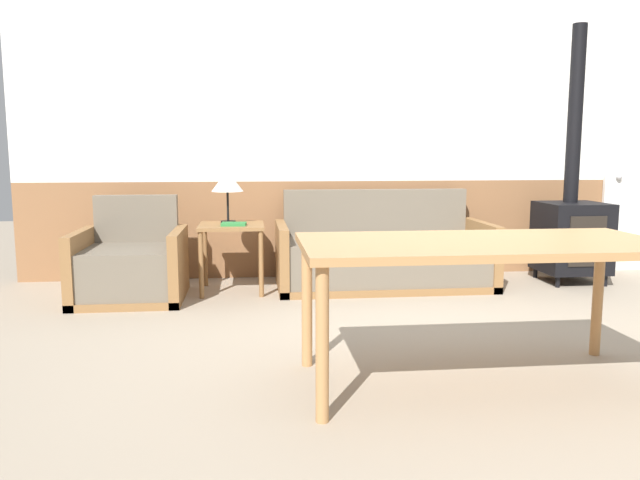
# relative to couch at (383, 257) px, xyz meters

# --- Properties ---
(ground_plane) EXTENTS (16.00, 16.00, 0.00)m
(ground_plane) POSITION_rel_couch_xyz_m (0.28, -2.07, -0.26)
(ground_plane) COLOR gray
(wall_back) EXTENTS (7.20, 0.06, 2.70)m
(wall_back) POSITION_rel_couch_xyz_m (0.28, 0.56, 1.09)
(wall_back) COLOR #8E603D
(wall_back) RESTS_ON ground_plane
(couch) EXTENTS (1.89, 0.85, 0.85)m
(couch) POSITION_rel_couch_xyz_m (0.00, 0.00, 0.00)
(couch) COLOR olive
(couch) RESTS_ON ground_plane
(armchair) EXTENTS (0.86, 0.82, 0.83)m
(armchair) POSITION_rel_couch_xyz_m (-2.15, -0.26, -0.00)
(armchair) COLOR olive
(armchair) RESTS_ON ground_plane
(side_table) EXTENTS (0.55, 0.55, 0.58)m
(side_table) POSITION_rel_couch_xyz_m (-1.33, -0.06, 0.23)
(side_table) COLOR olive
(side_table) RESTS_ON ground_plane
(table_lamp) EXTENTS (0.28, 0.28, 0.45)m
(table_lamp) POSITION_rel_couch_xyz_m (-1.37, 0.03, 0.68)
(table_lamp) COLOR black
(table_lamp) RESTS_ON side_table
(book_stack) EXTENTS (0.22, 0.16, 0.03)m
(book_stack) POSITION_rel_couch_xyz_m (-1.31, -0.17, 0.34)
(book_stack) COLOR #2D7F3D
(book_stack) RESTS_ON side_table
(dining_table) EXTENTS (1.84, 0.87, 0.75)m
(dining_table) POSITION_rel_couch_xyz_m (-0.01, -2.40, 0.42)
(dining_table) COLOR #B27F4C
(dining_table) RESTS_ON ground_plane
(wood_stove) EXTENTS (0.56, 0.56, 2.33)m
(wood_stove) POSITION_rel_couch_xyz_m (1.76, -0.01, 0.29)
(wood_stove) COLOR black
(wood_stove) RESTS_ON ground_plane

